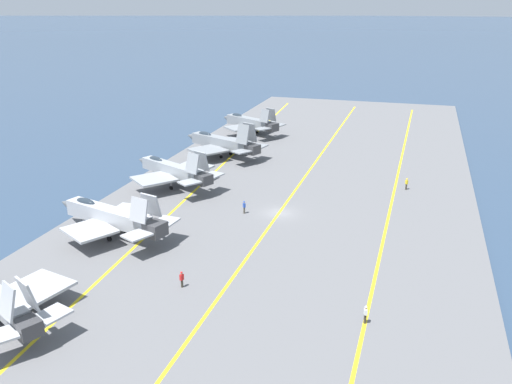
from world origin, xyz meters
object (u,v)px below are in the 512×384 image
(crew_red_vest, at_px, (182,279))
(parked_jet_third, at_px, (173,170))
(crew_white_vest, at_px, (365,314))
(parked_jet_second, at_px, (110,216))
(crew_yellow_vest, at_px, (407,183))
(crew_blue_vest, at_px, (244,207))
(parked_jet_fourth, at_px, (222,143))
(parked_jet_fifth, at_px, (249,122))

(crew_red_vest, bearing_deg, parked_jet_third, 26.65)
(parked_jet_third, distance_m, crew_white_vest, 43.03)
(parked_jet_third, xyz_separation_m, crew_white_vest, (-28.84, -31.89, -1.71))
(parked_jet_second, bearing_deg, crew_yellow_vest, -50.19)
(parked_jet_second, relative_size, parked_jet_third, 1.06)
(parked_jet_second, bearing_deg, crew_white_vest, -107.91)
(parked_jet_second, relative_size, crew_blue_vest, 9.74)
(parked_jet_third, xyz_separation_m, crew_blue_vest, (-7.25, -13.65, -1.70))
(parked_jet_fourth, xyz_separation_m, parked_jet_fifth, (17.58, 0.39, 0.03))
(crew_yellow_vest, bearing_deg, parked_jet_third, 104.80)
(crew_white_vest, bearing_deg, parked_jet_fourth, 33.21)
(crew_red_vest, xyz_separation_m, crew_white_vest, (-1.15, -17.99, 0.02))
(parked_jet_second, xyz_separation_m, crew_white_vest, (-10.10, -31.25, -1.58))
(parked_jet_second, xyz_separation_m, parked_jet_third, (18.74, 0.63, 0.13))
(parked_jet_third, height_order, parked_jet_fifth, parked_jet_third)
(parked_jet_fourth, relative_size, parked_jet_fifth, 1.12)
(crew_blue_vest, xyz_separation_m, crew_yellow_vest, (16.19, -20.19, 0.03))
(parked_jet_third, distance_m, parked_jet_fifth, 35.84)
(parked_jet_second, bearing_deg, crew_red_vest, -123.99)
(crew_red_vest, bearing_deg, crew_blue_vest, 0.68)
(parked_jet_third, distance_m, crew_red_vest, 31.02)
(parked_jet_fifth, height_order, crew_white_vest, parked_jet_fifth)
(crew_blue_vest, distance_m, crew_yellow_vest, 25.88)
(crew_yellow_vest, xyz_separation_m, crew_white_vest, (-37.78, 1.96, -0.03))
(parked_jet_third, relative_size, crew_yellow_vest, 8.99)
(parked_jet_fourth, height_order, crew_red_vest, parked_jet_fourth)
(parked_jet_fifth, relative_size, crew_blue_vest, 8.72)
(crew_red_vest, relative_size, crew_white_vest, 0.98)
(parked_jet_fifth, bearing_deg, crew_red_vest, -168.23)
(crew_yellow_vest, bearing_deg, crew_white_vest, 177.03)
(parked_jet_third, bearing_deg, crew_yellow_vest, -75.20)
(parked_jet_fifth, xyz_separation_m, crew_white_vest, (-64.67, -31.22, -1.59))
(parked_jet_fourth, height_order, crew_blue_vest, parked_jet_fourth)
(crew_yellow_vest, bearing_deg, parked_jet_fourth, 74.14)
(parked_jet_fourth, distance_m, parked_jet_fifth, 17.58)
(parked_jet_fifth, xyz_separation_m, crew_blue_vest, (-43.09, -12.99, -1.58))
(parked_jet_fifth, distance_m, crew_white_vest, 71.83)
(parked_jet_second, height_order, parked_jet_fourth, parked_jet_fourth)
(crew_yellow_vest, distance_m, crew_red_vest, 41.70)
(parked_jet_third, height_order, crew_white_vest, parked_jet_third)
(parked_jet_fourth, distance_m, crew_blue_vest, 28.49)
(parked_jet_fourth, bearing_deg, crew_red_vest, -164.38)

